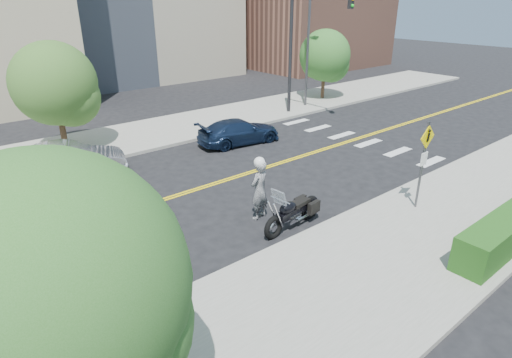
{
  "coord_description": "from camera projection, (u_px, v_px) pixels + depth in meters",
  "views": [
    {
      "loc": [
        -8.4,
        -12.85,
        6.81
      ],
      "look_at": [
        -0.03,
        -2.83,
        1.2
      ],
      "focal_mm": 30.0,
      "sensor_mm": 36.0,
      "label": 1
    }
  ],
  "objects": [
    {
      "name": "ground_plane",
      "position": [
        210.0,
        185.0,
        16.7
      ],
      "size": [
        120.0,
        120.0,
        0.0
      ],
      "primitive_type": "plane",
      "color": "black",
      "rests_on": "ground"
    },
    {
      "name": "sidewalk_near",
      "position": [
        369.0,
        271.0,
        11.38
      ],
      "size": [
        60.0,
        5.0,
        0.15
      ],
      "primitive_type": "cube",
      "color": "#9E9B91",
      "rests_on": "ground_plane"
    },
    {
      "name": "sidewalk_far",
      "position": [
        128.0,
        138.0,
        21.96
      ],
      "size": [
        60.0,
        5.0,
        0.15
      ],
      "primitive_type": "cube",
      "color": "#9E9B91",
      "rests_on": "ground_plane"
    },
    {
      "name": "building_right",
      "position": [
        308.0,
        4.0,
        43.74
      ],
      "size": [
        14.0,
        12.0,
        12.0
      ],
      "primitive_type": "cube",
      "color": "#8C5947",
      "rests_on": "ground_plane"
    },
    {
      "name": "lamp_post",
      "position": [
        308.0,
        42.0,
        26.71
      ],
      "size": [
        0.16,
        0.16,
        8.0
      ],
      "primitive_type": "cylinder",
      "color": "#4C4C51",
      "rests_on": "sidewalk_far"
    },
    {
      "name": "traffic_light",
      "position": [
        302.0,
        36.0,
        24.32
      ],
      "size": [
        0.28,
        4.5,
        7.0
      ],
      "color": "black",
      "rests_on": "sidewalk_far"
    },
    {
      "name": "pedestrian_sign",
      "position": [
        424.0,
        157.0,
        13.94
      ],
      "size": [
        0.78,
        0.08,
        3.0
      ],
      "color": "#4C4C51",
      "rests_on": "sidewalk_near"
    },
    {
      "name": "motorcyclist",
      "position": [
        259.0,
        188.0,
        13.83
      ],
      "size": [
        0.83,
        0.64,
        2.15
      ],
      "rotation": [
        0.0,
        0.0,
        3.37
      ],
      "color": "#ACADB1",
      "rests_on": "ground"
    },
    {
      "name": "motorcycle",
      "position": [
        293.0,
        205.0,
        13.39
      ],
      "size": [
        2.59,
        1.05,
        1.53
      ],
      "primitive_type": null,
      "rotation": [
        0.0,
        0.0,
        0.11
      ],
      "color": "black",
      "rests_on": "ground"
    },
    {
      "name": "suv",
      "position": [
        38.0,
        201.0,
        13.52
      ],
      "size": [
        6.52,
        4.4,
        1.66
      ],
      "primitive_type": "imported",
      "rotation": [
        0.0,
        0.0,
        1.87
      ],
      "color": "beige",
      "rests_on": "ground"
    },
    {
      "name": "parked_car_silver",
      "position": [
        68.0,
        161.0,
        17.05
      ],
      "size": [
        4.67,
        2.78,
        1.45
      ],
      "primitive_type": "imported",
      "rotation": [
        0.0,
        0.0,
        1.27
      ],
      "color": "#A6A7AE",
      "rests_on": "ground"
    },
    {
      "name": "parked_car_blue",
      "position": [
        239.0,
        131.0,
        21.19
      ],
      "size": [
        4.41,
        2.28,
        1.22
      ],
      "primitive_type": "imported",
      "rotation": [
        0.0,
        0.0,
        1.43
      ],
      "color": "#172746",
      "rests_on": "ground"
    },
    {
      "name": "tree_near",
      "position": [
        48.0,
        289.0,
        5.58
      ],
      "size": [
        3.76,
        3.76,
        5.17
      ],
      "rotation": [
        0.0,
        0.0,
        -0.38
      ],
      "color": "#382619",
      "rests_on": "ground"
    },
    {
      "name": "tree_far_a",
      "position": [
        54.0,
        84.0,
        18.95
      ],
      "size": [
        3.71,
        3.71,
        5.08
      ],
      "rotation": [
        0.0,
        0.0,
        0.34
      ],
      "color": "#382619",
      "rests_on": "ground"
    },
    {
      "name": "tree_far_b",
      "position": [
        325.0,
        55.0,
        29.15
      ],
      "size": [
        3.47,
        3.47,
        4.79
      ],
      "rotation": [
        0.0,
        0.0,
        0.3
      ],
      "color": "#382619",
      "rests_on": "ground"
    }
  ]
}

